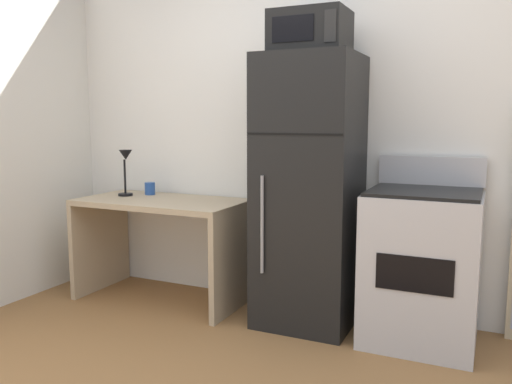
% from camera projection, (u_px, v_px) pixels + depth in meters
% --- Properties ---
extents(wall_back_white, '(5.00, 0.10, 2.60)m').
position_uv_depth(wall_back_white, '(337.00, 124.00, 3.58)').
color(wall_back_white, white).
rests_on(wall_back_white, ground).
extents(desk, '(1.22, 0.64, 0.75)m').
position_uv_depth(desk, '(162.00, 229.00, 3.83)').
color(desk, tan).
rests_on(desk, ground).
extents(desk_lamp, '(0.14, 0.12, 0.35)m').
position_uv_depth(desk_lamp, '(126.00, 165.00, 3.93)').
color(desk_lamp, black).
rests_on(desk_lamp, desk).
extents(coffee_mug, '(0.08, 0.08, 0.09)m').
position_uv_depth(coffee_mug, '(150.00, 189.00, 4.04)').
color(coffee_mug, '#264C99').
rests_on(coffee_mug, desk).
extents(refrigerator, '(0.60, 0.61, 1.73)m').
position_uv_depth(refrigerator, '(309.00, 192.00, 3.34)').
color(refrigerator, black).
rests_on(refrigerator, ground).
extents(microwave, '(0.46, 0.35, 0.26)m').
position_uv_depth(microwave, '(310.00, 32.00, 3.19)').
color(microwave, black).
rests_on(microwave, refrigerator).
extents(oven_range, '(0.64, 0.61, 1.10)m').
position_uv_depth(oven_range, '(421.00, 266.00, 3.10)').
color(oven_range, '#B7B7BC').
rests_on(oven_range, ground).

